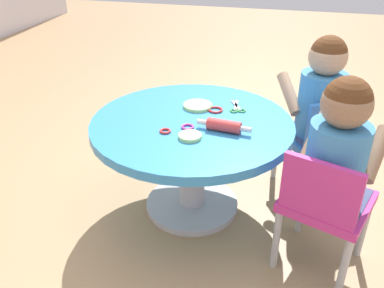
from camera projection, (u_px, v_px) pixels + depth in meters
ground_plane at (192, 206)px, 1.98m from camera, size 10.00×10.00×0.00m
craft_table at (192, 143)px, 1.81m from camera, size 0.88×0.88×0.46m
child_chair_left at (324, 204)px, 1.50m from camera, size 0.39×0.39×0.54m
seated_child_left at (338, 147)px, 1.42m from camera, size 0.42×0.37×0.51m
child_chair_right at (319, 138)px, 1.95m from camera, size 0.41×0.41×0.54m
seated_child_right at (322, 91)px, 1.87m from camera, size 0.43×0.40×0.51m
rolling_pin at (224, 126)px, 1.66m from camera, size 0.07×0.23×0.05m
craft_scissors at (237, 108)px, 1.86m from camera, size 0.14×0.09×0.01m
playdough_blob_0 at (198, 106)px, 1.88m from camera, size 0.13×0.13×0.01m
playdough_blob_1 at (190, 136)px, 1.62m from camera, size 0.09×0.09×0.01m
cookie_cutter_0 at (189, 127)px, 1.69m from camera, size 0.05×0.05×0.01m
cookie_cutter_1 at (215, 110)px, 1.85m from camera, size 0.07×0.07×0.01m
cookie_cutter_2 at (165, 131)px, 1.66m from camera, size 0.05×0.05×0.01m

